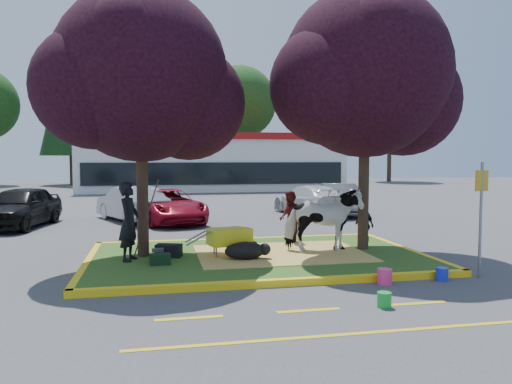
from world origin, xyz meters
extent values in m
plane|color=#424244|center=(0.00, 0.00, 0.00)|extent=(90.00, 90.00, 0.00)
cube|color=#2B4F18|center=(0.00, 0.00, 0.07)|extent=(8.00, 5.00, 0.15)
cube|color=yellow|center=(0.00, -2.58, 0.07)|extent=(8.30, 0.16, 0.15)
cube|color=yellow|center=(0.00, 2.58, 0.07)|extent=(8.30, 0.16, 0.15)
cube|color=yellow|center=(-4.08, 0.00, 0.07)|extent=(0.16, 5.30, 0.15)
cube|color=yellow|center=(4.08, 0.00, 0.07)|extent=(0.16, 5.30, 0.15)
cube|color=#EAC660|center=(0.60, 0.00, 0.15)|extent=(4.20, 3.00, 0.01)
cylinder|color=black|center=(-2.80, 0.40, 1.91)|extent=(0.28, 0.28, 3.53)
sphere|color=black|center=(-2.80, 0.40, 4.56)|extent=(4.20, 4.20, 4.20)
sphere|color=black|center=(-1.64, 0.60, 3.93)|extent=(2.86, 2.86, 2.86)
sphere|color=black|center=(-3.85, 0.10, 4.18)|extent=(2.86, 2.86, 2.86)
cylinder|color=black|center=(2.90, 0.20, 2.00)|extent=(0.28, 0.28, 3.70)
sphere|color=black|center=(2.90, 0.20, 4.77)|extent=(4.40, 4.40, 4.40)
sphere|color=black|center=(4.11, 0.40, 4.11)|extent=(2.99, 2.99, 2.99)
sphere|color=black|center=(1.80, -0.10, 4.37)|extent=(2.99, 2.99, 2.99)
cube|color=yellow|center=(-2.00, -4.20, 0.00)|extent=(1.10, 0.12, 0.01)
cube|color=yellow|center=(0.00, -4.20, 0.00)|extent=(1.10, 0.12, 0.01)
cube|color=yellow|center=(2.00, -4.20, 0.00)|extent=(1.10, 0.12, 0.01)
cube|color=yellow|center=(0.00, -5.40, 0.00)|extent=(6.00, 0.10, 0.01)
cube|color=silver|center=(2.00, 28.00, 2.00)|extent=(20.00, 8.00, 4.00)
cube|color=maroon|center=(2.00, 28.00, 4.15)|extent=(20.40, 8.40, 0.50)
cube|color=black|center=(2.00, 23.95, 1.40)|extent=(19.00, 0.10, 1.60)
cylinder|color=black|center=(-10.00, 37.00, 1.96)|extent=(0.44, 0.44, 3.92)
cone|color=black|center=(-10.00, 37.00, 8.68)|extent=(5.60, 5.60, 11.90)
cylinder|color=black|center=(-2.00, 38.50, 1.54)|extent=(0.44, 0.44, 3.08)
sphere|color=#143811|center=(-2.00, 38.50, 6.82)|extent=(6.16, 6.16, 6.16)
cylinder|color=black|center=(6.00, 37.50, 1.82)|extent=(0.44, 0.44, 3.64)
sphere|color=#143811|center=(6.00, 37.50, 8.06)|extent=(7.28, 7.28, 7.28)
cylinder|color=black|center=(14.00, 38.00, 1.75)|extent=(0.44, 0.44, 3.50)
cone|color=black|center=(14.00, 38.00, 7.75)|extent=(5.00, 5.00, 10.62)
cylinder|color=black|center=(22.00, 37.00, 1.61)|extent=(0.44, 0.44, 3.22)
sphere|color=#143811|center=(22.00, 37.00, 7.13)|extent=(6.44, 6.44, 6.44)
imported|color=white|center=(1.71, 0.02, 0.97)|extent=(2.05, 1.15, 1.64)
ellipsoid|color=black|center=(-0.42, -0.56, 0.36)|extent=(1.06, 0.73, 0.42)
imported|color=black|center=(-3.11, -0.11, 1.07)|extent=(0.62, 0.78, 1.85)
imported|color=#471415|center=(1.26, 1.52, 0.89)|extent=(0.57, 0.73, 1.47)
imported|color=black|center=(3.08, 0.52, 0.74)|extent=(0.47, 0.75, 1.18)
cylinder|color=black|center=(-0.16, -0.07, 0.33)|extent=(0.37, 0.15, 0.36)
cylinder|color=slate|center=(-1.07, -0.29, 0.28)|extent=(0.04, 0.04, 0.26)
cylinder|color=slate|center=(-1.07, 0.16, 0.28)|extent=(0.04, 0.04, 0.26)
cube|color=yellow|center=(-0.72, -0.07, 0.63)|extent=(1.12, 0.82, 0.40)
cylinder|color=slate|center=(-1.48, -0.29, 0.65)|extent=(0.65, 0.19, 0.33)
cylinder|color=slate|center=(-1.48, 0.16, 0.65)|extent=(0.65, 0.19, 0.33)
cube|color=black|center=(-2.19, 0.13, 0.31)|extent=(0.68, 0.51, 0.31)
cube|color=black|center=(-2.41, -0.71, 0.27)|extent=(0.48, 0.32, 0.25)
cylinder|color=slate|center=(4.30, -2.70, 1.24)|extent=(0.06, 0.06, 2.48)
cube|color=#C08E16|center=(4.30, -2.70, 2.08)|extent=(0.35, 0.10, 0.45)
cylinder|color=green|center=(1.33, -4.29, 0.13)|extent=(0.31, 0.31, 0.26)
cylinder|color=#FF3880|center=(2.04, -2.84, 0.16)|extent=(0.38, 0.38, 0.32)
cylinder|color=#1C2CE3|center=(3.36, -2.80, 0.14)|extent=(0.30, 0.30, 0.27)
imported|color=black|center=(-7.36, 7.53, 0.76)|extent=(2.56, 4.70, 1.52)
imported|color=#A8AAB0|center=(-3.43, 8.55, 0.70)|extent=(3.13, 4.49, 1.40)
imported|color=maroon|center=(-2.00, 7.82, 0.66)|extent=(3.32, 5.13, 1.32)
imported|color=silver|center=(4.33, 9.31, 0.66)|extent=(2.68, 4.84, 1.33)
imported|color=#575A5F|center=(5.67, 9.05, 0.69)|extent=(2.16, 4.39, 1.39)
camera|label=1|loc=(-2.52, -12.08, 2.58)|focal=35.00mm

